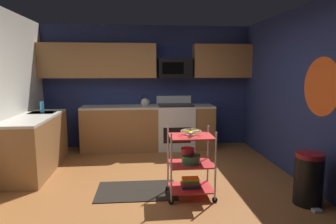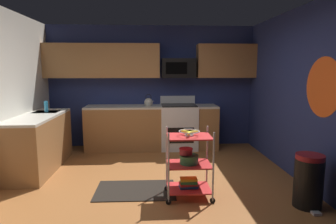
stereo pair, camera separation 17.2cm
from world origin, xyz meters
The scene contains 17 objects.
floor centered at (0.00, 0.00, -0.02)m, with size 4.40×4.80×0.04m, color #995B2D.
wall_back centered at (0.00, 2.43, 1.30)m, with size 4.52×0.06×2.60m, color navy.
wall_right centered at (2.23, 0.00, 1.30)m, with size 0.06×4.80×2.60m, color navy.
wall_flower_decal centered at (2.20, -0.33, 1.45)m, with size 0.78×0.78×0.00m, color #E5591E.
counter_run centered at (-0.75, 1.64, 0.46)m, with size 3.57×2.34×0.92m.
oven_range centered at (0.57, 2.10, 0.48)m, with size 0.76×0.65×1.10m.
upper_cabinets centered at (-0.13, 2.23, 1.85)m, with size 4.40×0.33×0.70m.
microwave centered at (0.57, 2.21, 1.70)m, with size 0.70×0.39×0.40m.
rolling_cart centered at (0.47, -0.32, 0.45)m, with size 0.63×0.43×0.91m.
fruit_bowl centered at (0.47, -0.32, 0.88)m, with size 0.27×0.27×0.07m.
mixing_bowl_large centered at (0.48, -0.32, 0.52)m, with size 0.25×0.25×0.11m.
mixing_bowl_small centered at (0.44, -0.29, 0.62)m, with size 0.18×0.18×0.08m.
book_stack centered at (0.47, -0.32, 0.19)m, with size 0.25×0.17×0.13m.
kettle centered at (-0.07, 2.10, 1.00)m, with size 0.21×0.18×0.26m.
dish_soap_bottle centered at (-1.88, 1.28, 1.02)m, with size 0.06×0.06×0.20m, color #2D8CBF.
trash_can centered at (1.90, -0.67, 0.33)m, with size 0.34×0.42×0.66m.
floor_rug centered at (-0.24, -0.08, 0.01)m, with size 1.10×0.70×0.01m, color black.
Camera 2 is at (-0.01, -3.95, 1.68)m, focal length 31.09 mm.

